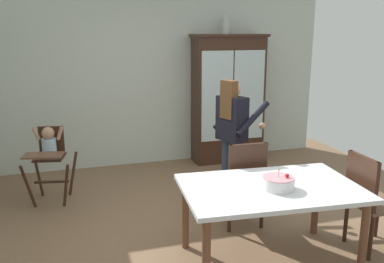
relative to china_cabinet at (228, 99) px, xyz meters
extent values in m
plane|color=brown|center=(-1.03, -2.37, -1.02)|extent=(6.24, 6.24, 0.00)
cube|color=beige|center=(-1.03, 0.26, 0.33)|extent=(5.32, 0.06, 2.70)
cube|color=#382116|center=(0.00, 0.00, -0.03)|extent=(1.11, 0.42, 1.98)
cube|color=#382116|center=(0.00, 0.00, 0.99)|extent=(1.17, 0.48, 0.04)
cube|color=silver|center=(-0.26, -0.21, 0.07)|extent=(0.50, 0.01, 1.39)
cube|color=silver|center=(0.26, -0.21, 0.07)|extent=(0.50, 0.01, 1.39)
cube|color=#382116|center=(0.00, 0.00, 0.07)|extent=(1.03, 0.36, 0.02)
cylinder|color=#B2B7B2|center=(-0.07, 0.00, 1.12)|extent=(0.13, 0.13, 0.22)
cylinder|color=#B2B7B2|center=(-0.07, 0.00, 1.25)|extent=(0.07, 0.07, 0.05)
cylinder|color=#382116|center=(-2.97, -1.12, -0.74)|extent=(0.16, 0.12, 0.56)
cylinder|color=#382116|center=(-2.54, -1.21, -0.74)|extent=(0.12, 0.16, 0.56)
cylinder|color=#382116|center=(-2.88, -0.69, -0.74)|extent=(0.12, 0.16, 0.56)
cylinder|color=#382116|center=(-2.45, -0.78, -0.74)|extent=(0.16, 0.12, 0.56)
cube|color=#382116|center=(-2.71, -0.95, -0.77)|extent=(0.42, 0.13, 0.02)
cube|color=#382116|center=(-2.71, -0.95, -0.44)|extent=(0.40, 0.40, 0.02)
cube|color=#382116|center=(-2.68, -0.80, -0.26)|extent=(0.31, 0.09, 0.34)
cube|color=brown|center=(-2.77, -1.22, -0.34)|extent=(0.48, 0.33, 0.02)
cylinder|color=#9EBCD1|center=(-2.71, -0.93, -0.32)|extent=(0.17, 0.17, 0.22)
sphere|color=tan|center=(-2.71, -0.93, -0.14)|extent=(0.15, 0.15, 0.15)
cylinder|color=tan|center=(-2.85, -0.90, -0.15)|extent=(0.10, 0.06, 0.17)
cylinder|color=tan|center=(-2.57, -0.96, -0.15)|extent=(0.10, 0.06, 0.17)
cylinder|color=#33425B|center=(-0.60, -1.79, -0.61)|extent=(0.11, 0.11, 0.82)
cylinder|color=#33425B|center=(-0.66, -1.63, -0.61)|extent=(0.11, 0.11, 0.82)
cube|color=black|center=(-0.63, -1.71, 0.06)|extent=(0.31, 0.41, 0.52)
cube|color=white|center=(-0.54, -1.67, 0.06)|extent=(0.03, 0.06, 0.49)
sphere|color=tan|center=(-0.63, -1.71, 0.41)|extent=(0.19, 0.19, 0.19)
cube|color=brown|center=(-0.68, -1.72, 0.29)|extent=(0.16, 0.22, 0.44)
cylinder|color=black|center=(-0.43, -1.85, 0.08)|extent=(0.49, 0.23, 0.37)
sphere|color=tan|center=(-0.28, -1.79, -0.03)|extent=(0.08, 0.08, 0.08)
cylinder|color=black|center=(-0.57, -1.47, 0.08)|extent=(0.49, 0.23, 0.37)
sphere|color=tan|center=(-0.42, -1.41, -0.03)|extent=(0.08, 0.08, 0.08)
cube|color=silver|center=(-0.78, -2.99, -0.30)|extent=(1.64, 1.11, 0.04)
cylinder|color=brown|center=(-1.50, -3.34, -0.67)|extent=(0.07, 0.07, 0.70)
cylinder|color=brown|center=(-0.12, -3.45, -0.67)|extent=(0.07, 0.07, 0.70)
cylinder|color=brown|center=(-1.44, -2.53, -0.67)|extent=(0.07, 0.07, 0.70)
cylinder|color=brown|center=(-0.06, -2.64, -0.67)|extent=(0.07, 0.07, 0.70)
cylinder|color=white|center=(-0.75, -3.06, -0.23)|extent=(0.28, 0.28, 0.10)
cylinder|color=pink|center=(-0.75, -3.06, -0.17)|extent=(0.27, 0.27, 0.01)
cylinder|color=#F2E5CC|center=(-0.75, -3.06, -0.14)|extent=(0.01, 0.01, 0.06)
cone|color=yellow|center=(-0.75, -3.06, -0.10)|extent=(0.02, 0.02, 0.02)
sphere|color=red|center=(-0.69, -3.10, -0.15)|extent=(0.04, 0.04, 0.04)
cylinder|color=#382116|center=(-0.53, -1.99, -0.79)|extent=(0.04, 0.04, 0.45)
cylinder|color=#382116|center=(-0.90, -1.98, -0.79)|extent=(0.04, 0.04, 0.45)
cylinder|color=#382116|center=(-0.54, -2.36, -0.79)|extent=(0.04, 0.04, 0.45)
cylinder|color=#382116|center=(-0.91, -2.35, -0.79)|extent=(0.04, 0.04, 0.45)
cube|color=brown|center=(-0.72, -2.17, -0.55)|extent=(0.45, 0.45, 0.03)
cube|color=#382116|center=(-0.72, -2.37, -0.30)|extent=(0.42, 0.05, 0.48)
cylinder|color=#382116|center=(-0.53, -2.38, -0.30)|extent=(0.03, 0.03, 0.48)
cylinder|color=#382116|center=(-0.91, -2.37, -0.30)|extent=(0.03, 0.03, 0.48)
cylinder|color=#382116|center=(0.51, -2.89, -0.79)|extent=(0.04, 0.04, 0.45)
cylinder|color=#382116|center=(0.13, -3.25, -0.79)|extent=(0.04, 0.04, 0.45)
cylinder|color=#382116|center=(0.14, -2.88, -0.79)|extent=(0.04, 0.04, 0.45)
cube|color=brown|center=(0.32, -3.07, -0.55)|extent=(0.45, 0.45, 0.03)
cube|color=#382116|center=(0.12, -3.07, -0.30)|extent=(0.05, 0.42, 0.48)
cylinder|color=#382116|center=(0.11, -3.26, -0.30)|extent=(0.03, 0.03, 0.48)
cylinder|color=#382116|center=(0.12, -2.88, -0.30)|extent=(0.03, 0.03, 0.48)
camera|label=1|loc=(-2.46, -6.08, 1.07)|focal=38.73mm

